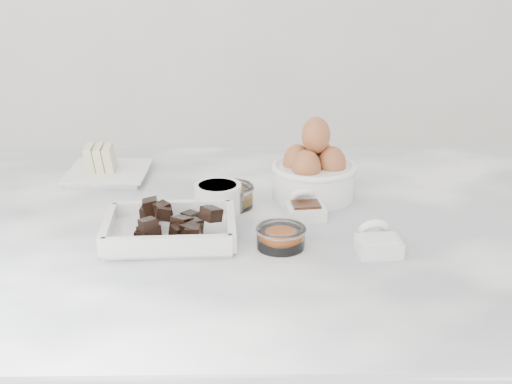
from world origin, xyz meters
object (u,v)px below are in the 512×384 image
at_px(egg_bowl, 314,172).
at_px(chocolate_dish, 170,226).
at_px(salt_spoon, 377,241).
at_px(zest_bowl, 281,236).
at_px(sugar_ramekin, 218,197).
at_px(butter_plate, 107,167).
at_px(vanilla_spoon, 305,208).
at_px(honey_bowl, 229,195).

bearing_deg(egg_bowl, chocolate_dish, -142.92).
bearing_deg(salt_spoon, zest_bowl, 173.18).
bearing_deg(sugar_ramekin, butter_plate, 140.74).
xyz_separation_m(chocolate_dish, sugar_ramekin, (0.07, 0.11, 0.00)).
relative_size(egg_bowl, zest_bowl, 1.99).
xyz_separation_m(butter_plate, sugar_ramekin, (0.21, -0.17, 0.01)).
distance_m(butter_plate, zest_bowl, 0.44).
bearing_deg(sugar_ramekin, vanilla_spoon, -10.28).
distance_m(zest_bowl, salt_spoon, 0.14).
distance_m(butter_plate, honey_bowl, 0.27).
bearing_deg(butter_plate, salt_spoon, -36.60).
relative_size(butter_plate, egg_bowl, 1.03).
height_order(chocolate_dish, egg_bowl, egg_bowl).
bearing_deg(sugar_ramekin, chocolate_dish, -121.59).
xyz_separation_m(sugar_ramekin, vanilla_spoon, (0.14, -0.03, -0.01)).
relative_size(honey_bowl, salt_spoon, 1.07).
xyz_separation_m(sugar_ramekin, zest_bowl, (0.10, -0.14, -0.01)).
relative_size(sugar_ramekin, salt_spoon, 0.99).
bearing_deg(salt_spoon, sugar_ramekin, 145.97).
bearing_deg(butter_plate, sugar_ramekin, -39.26).
height_order(butter_plate, honey_bowl, butter_plate).
relative_size(butter_plate, zest_bowl, 2.04).
distance_m(egg_bowl, honey_bowl, 0.15).
height_order(butter_plate, salt_spoon, butter_plate).
bearing_deg(salt_spoon, chocolate_dish, 171.04).
distance_m(chocolate_dish, vanilla_spoon, 0.22).
bearing_deg(sugar_ramekin, honey_bowl, 50.57).
xyz_separation_m(chocolate_dish, egg_bowl, (0.23, 0.17, 0.02)).
bearing_deg(zest_bowl, vanilla_spoon, 69.04).
distance_m(vanilla_spoon, salt_spoon, 0.16).
height_order(egg_bowl, honey_bowl, egg_bowl).
relative_size(zest_bowl, vanilla_spoon, 0.95).
relative_size(butter_plate, honey_bowl, 1.80).
bearing_deg(honey_bowl, vanilla_spoon, -21.34).
xyz_separation_m(egg_bowl, zest_bowl, (-0.07, -0.20, -0.03)).
distance_m(honey_bowl, vanilla_spoon, 0.13).
bearing_deg(honey_bowl, sugar_ramekin, -129.43).
bearing_deg(vanilla_spoon, chocolate_dish, -157.85).
distance_m(sugar_ramekin, salt_spoon, 0.28).
relative_size(sugar_ramekin, zest_bowl, 1.05).
distance_m(butter_plate, vanilla_spoon, 0.40).
bearing_deg(salt_spoon, egg_bowl, 107.77).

